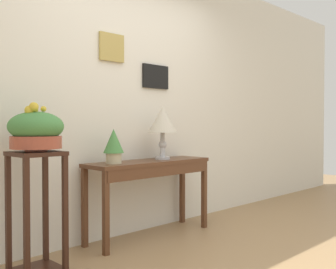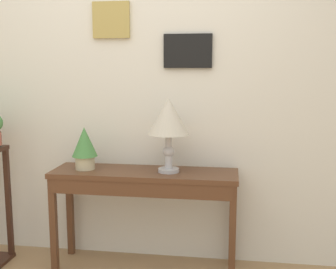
# 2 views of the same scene
# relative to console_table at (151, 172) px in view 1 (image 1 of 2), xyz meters

# --- Properties ---
(back_wall_with_art) EXTENTS (9.00, 0.13, 2.80)m
(back_wall_with_art) POSITION_rel_console_table_xyz_m (-0.15, 0.30, 0.77)
(back_wall_with_art) COLOR silver
(back_wall_with_art) RESTS_ON ground
(console_table) EXTENTS (1.31, 0.37, 0.73)m
(console_table) POSITION_rel_console_table_xyz_m (0.00, 0.00, 0.00)
(console_table) COLOR #56331E
(console_table) RESTS_ON ground
(table_lamp) EXTENTS (0.29, 0.29, 0.52)m
(table_lamp) POSITION_rel_console_table_xyz_m (0.17, 0.02, 0.47)
(table_lamp) COLOR #B7B7BC
(table_lamp) RESTS_ON console_table
(potted_plant_on_console) EXTENTS (0.18, 0.18, 0.30)m
(potted_plant_on_console) POSITION_rel_console_table_xyz_m (-0.43, 0.02, 0.27)
(potted_plant_on_console) COLOR beige
(potted_plant_on_console) RESTS_ON console_table
(pedestal_stand_left) EXTENTS (0.33, 0.33, 0.88)m
(pedestal_stand_left) POSITION_rel_console_table_xyz_m (-1.20, -0.09, -0.19)
(pedestal_stand_left) COLOR #381E14
(pedestal_stand_left) RESTS_ON ground
(planter_bowl_wide) EXTENTS (0.39, 0.39, 0.35)m
(planter_bowl_wide) POSITION_rel_console_table_xyz_m (-1.20, -0.10, 0.40)
(planter_bowl_wide) COLOR #9E4733
(planter_bowl_wide) RESTS_ON pedestal_stand_left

